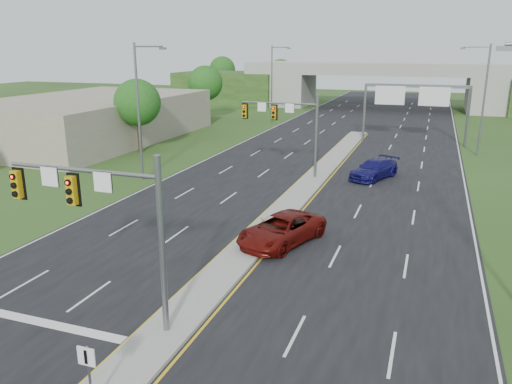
{
  "coord_description": "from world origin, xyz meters",
  "views": [
    {
      "loc": [
        8.91,
        -14.8,
        10.55
      ],
      "look_at": [
        0.14,
        9.87,
        3.0
      ],
      "focal_mm": 35.0,
      "sensor_mm": 36.0,
      "label": 1
    }
  ],
  "objects_px": {
    "sign_gantry": "(414,97)",
    "overpass": "(384,88)",
    "keep_right_sign": "(88,367)",
    "signal_mast_near": "(106,211)",
    "signal_mast_far": "(290,122)",
    "car_far_a": "(282,229)",
    "car_far_b": "(374,169)"
  },
  "relations": [
    {
      "from": "sign_gantry",
      "to": "keep_right_sign",
      "type": "bearing_deg",
      "value": -97.7
    },
    {
      "from": "car_far_a",
      "to": "car_far_b",
      "type": "distance_m",
      "value": 16.86
    },
    {
      "from": "signal_mast_near",
      "to": "keep_right_sign",
      "type": "xyz_separation_m",
      "value": [
        2.26,
        -4.45,
        -3.21
      ]
    },
    {
      "from": "signal_mast_near",
      "to": "keep_right_sign",
      "type": "height_order",
      "value": "signal_mast_near"
    },
    {
      "from": "overpass",
      "to": "sign_gantry",
      "type": "bearing_deg",
      "value": -79.21
    },
    {
      "from": "car_far_a",
      "to": "signal_mast_far",
      "type": "bearing_deg",
      "value": 123.6
    },
    {
      "from": "sign_gantry",
      "to": "car_far_b",
      "type": "bearing_deg",
      "value": -96.52
    },
    {
      "from": "signal_mast_near",
      "to": "sign_gantry",
      "type": "bearing_deg",
      "value": 78.75
    },
    {
      "from": "overpass",
      "to": "car_far_a",
      "type": "relative_size",
      "value": 13.67
    },
    {
      "from": "signal_mast_far",
      "to": "overpass",
      "type": "xyz_separation_m",
      "value": [
        2.26,
        55.07,
        -1.17
      ]
    },
    {
      "from": "sign_gantry",
      "to": "car_far_b",
      "type": "xyz_separation_m",
      "value": [
        -2.06,
        -18.04,
        -4.44
      ]
    },
    {
      "from": "car_far_a",
      "to": "car_far_b",
      "type": "relative_size",
      "value": 1.08
    },
    {
      "from": "signal_mast_near",
      "to": "signal_mast_far",
      "type": "bearing_deg",
      "value": 90.0
    },
    {
      "from": "overpass",
      "to": "car_far_b",
      "type": "bearing_deg",
      "value": -85.03
    },
    {
      "from": "signal_mast_far",
      "to": "keep_right_sign",
      "type": "distance_m",
      "value": 29.71
    },
    {
      "from": "signal_mast_near",
      "to": "keep_right_sign",
      "type": "bearing_deg",
      "value": -63.06
    },
    {
      "from": "car_far_a",
      "to": "signal_mast_near",
      "type": "bearing_deg",
      "value": -90.76
    },
    {
      "from": "signal_mast_near",
      "to": "overpass",
      "type": "xyz_separation_m",
      "value": [
        2.26,
        80.07,
        -1.17
      ]
    },
    {
      "from": "signal_mast_near",
      "to": "overpass",
      "type": "bearing_deg",
      "value": 88.38
    },
    {
      "from": "sign_gantry",
      "to": "car_far_b",
      "type": "relative_size",
      "value": 2.14
    },
    {
      "from": "sign_gantry",
      "to": "car_far_a",
      "type": "distance_m",
      "value": 35.27
    },
    {
      "from": "sign_gantry",
      "to": "car_far_b",
      "type": "height_order",
      "value": "sign_gantry"
    },
    {
      "from": "signal_mast_near",
      "to": "signal_mast_far",
      "type": "relative_size",
      "value": 1.0
    },
    {
      "from": "signal_mast_far",
      "to": "overpass",
      "type": "height_order",
      "value": "overpass"
    },
    {
      "from": "sign_gantry",
      "to": "car_far_a",
      "type": "relative_size",
      "value": 1.98
    },
    {
      "from": "sign_gantry",
      "to": "overpass",
      "type": "height_order",
      "value": "overpass"
    },
    {
      "from": "signal_mast_far",
      "to": "sign_gantry",
      "type": "bearing_deg",
      "value": 65.89
    },
    {
      "from": "signal_mast_far",
      "to": "car_far_a",
      "type": "relative_size",
      "value": 1.2
    },
    {
      "from": "keep_right_sign",
      "to": "sign_gantry",
      "type": "bearing_deg",
      "value": 82.3
    },
    {
      "from": "signal_mast_near",
      "to": "overpass",
      "type": "distance_m",
      "value": 80.11
    },
    {
      "from": "sign_gantry",
      "to": "overpass",
      "type": "relative_size",
      "value": 0.14
    },
    {
      "from": "keep_right_sign",
      "to": "sign_gantry",
      "type": "distance_m",
      "value": 50.04
    }
  ]
}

